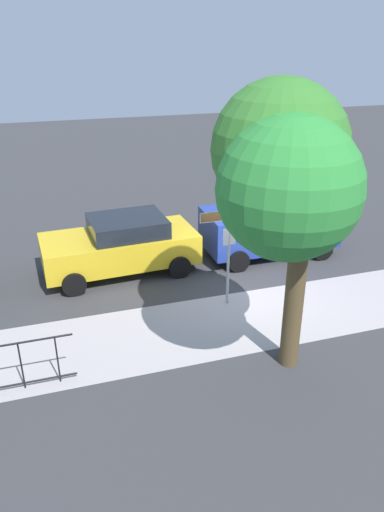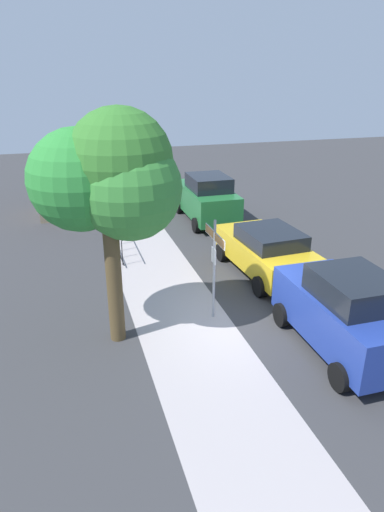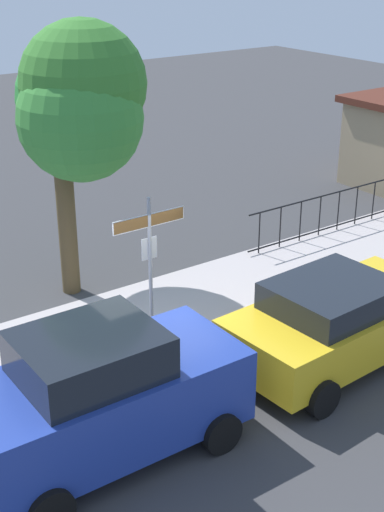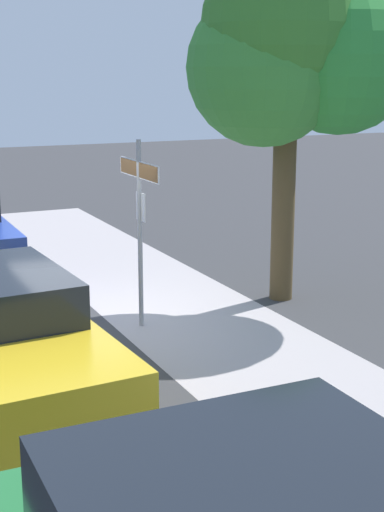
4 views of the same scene
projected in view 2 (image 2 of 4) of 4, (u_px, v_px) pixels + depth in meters
name	position (u px, v px, depth m)	size (l,w,h in m)	color
ground_plane	(233.00, 324.00, 12.17)	(60.00, 60.00, 0.00)	#38383A
sidewalk_strip	(169.00, 297.00, 13.60)	(24.00, 2.60, 0.00)	#ABA1A2
street_sign	(214.00, 253.00, 11.80)	(1.50, 0.07, 2.83)	#9EA0A5
shade_tree	(110.00, 178.00, 10.34)	(2.89, 3.53, 5.69)	brown
car_blue	(346.00, 312.00, 10.68)	(4.04, 2.06, 2.08)	#223A95
car_yellow	(266.00, 250.00, 14.87)	(4.41, 2.33, 1.62)	gold
car_green	(207.00, 198.00, 20.08)	(4.28, 2.10, 2.12)	#226E34
iron_fence	(113.00, 229.00, 17.69)	(5.38, 0.04, 1.07)	black
utility_shed	(68.00, 184.00, 21.13)	(3.15, 3.09, 2.71)	#998466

